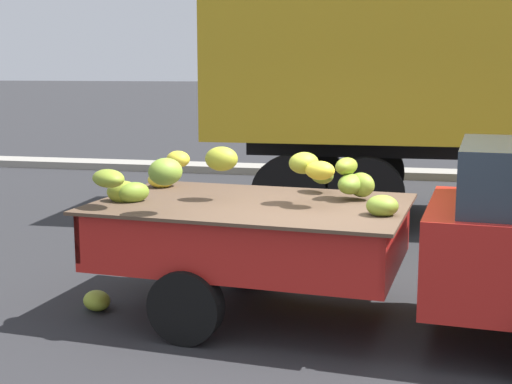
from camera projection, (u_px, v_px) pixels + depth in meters
name	position (u px, v px, depth m)	size (l,w,h in m)	color
ground	(341.00, 336.00, 6.33)	(220.00, 220.00, 0.00)	#28282B
curb_strip	(386.00, 173.00, 15.51)	(80.00, 0.80, 0.16)	gray
pickup_truck	(471.00, 238.00, 6.14)	(5.10, 2.26, 1.70)	#B21E19
fallen_banana_bunch_near_tailgate	(97.00, 301.00, 7.00)	(0.35, 0.25, 0.18)	olive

